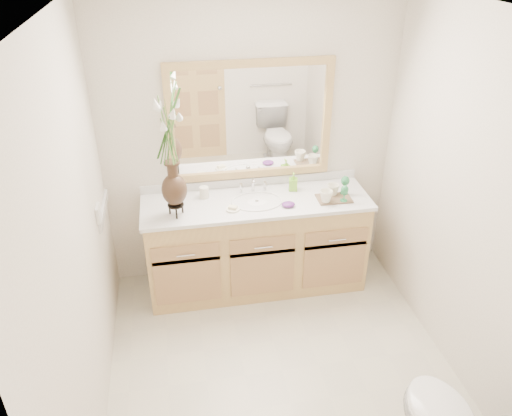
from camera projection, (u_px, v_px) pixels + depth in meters
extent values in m
plane|color=beige|center=(282.00, 370.00, 3.55)|extent=(2.60, 2.60, 0.00)
cube|color=white|center=(295.00, 13.00, 2.36)|extent=(2.40, 2.60, 0.02)
cube|color=white|center=(250.00, 144.00, 4.07)|extent=(2.40, 0.02, 2.40)
cube|color=white|center=(368.00, 410.00, 1.85)|extent=(2.40, 0.02, 2.40)
cube|color=white|center=(77.00, 248.00, 2.77)|extent=(0.02, 2.60, 2.40)
cube|color=white|center=(472.00, 209.00, 3.14)|extent=(0.02, 2.60, 2.40)
cube|color=#DDB96B|center=(256.00, 245.00, 4.22)|extent=(1.80, 0.55, 0.80)
cube|color=silver|center=(256.00, 202.00, 4.01)|extent=(1.84, 0.57, 0.03)
ellipsoid|color=white|center=(257.00, 208.00, 4.02)|extent=(0.38, 0.30, 0.12)
cylinder|color=silver|center=(253.00, 186.00, 4.12)|extent=(0.02, 0.02, 0.11)
cylinder|color=silver|center=(241.00, 188.00, 4.11)|extent=(0.02, 0.02, 0.08)
cylinder|color=silver|center=(265.00, 186.00, 4.14)|extent=(0.02, 0.02, 0.08)
cube|color=white|center=(250.00, 121.00, 3.95)|extent=(1.20, 0.01, 0.85)
cube|color=#DDB96B|center=(250.00, 63.00, 3.72)|extent=(1.32, 0.04, 0.06)
cube|color=#DDB96B|center=(251.00, 173.00, 4.17)|extent=(1.32, 0.04, 0.06)
cube|color=#DDB96B|center=(170.00, 126.00, 3.85)|extent=(0.06, 0.04, 0.85)
cube|color=#DDB96B|center=(327.00, 117.00, 4.04)|extent=(0.06, 0.04, 0.85)
cube|color=white|center=(98.00, 213.00, 3.54)|extent=(0.02, 0.12, 0.12)
cylinder|color=black|center=(176.00, 205.00, 3.76)|extent=(0.12, 0.12, 0.01)
ellipsoid|color=black|center=(174.00, 190.00, 3.70)|extent=(0.19, 0.19, 0.25)
cylinder|color=black|center=(173.00, 170.00, 3.62)|extent=(0.08, 0.08, 0.11)
cylinder|color=#4C7A33|center=(169.00, 133.00, 3.48)|extent=(0.07, 0.07, 0.45)
cylinder|color=#EEE8CE|center=(204.00, 192.00, 4.03)|extent=(0.07, 0.07, 0.09)
cylinder|color=#EEE8CE|center=(233.00, 209.00, 3.87)|extent=(0.11, 0.11, 0.01)
cube|color=beige|center=(233.00, 207.00, 3.86)|extent=(0.08, 0.07, 0.02)
imported|color=#77C32E|center=(293.00, 182.00, 4.13)|extent=(0.08, 0.08, 0.14)
ellipsoid|color=#5B2571|center=(288.00, 204.00, 3.91)|extent=(0.12, 0.10, 0.04)
cube|color=brown|center=(334.00, 198.00, 4.02)|extent=(0.28, 0.19, 0.01)
imported|color=#EEE8CE|center=(326.00, 196.00, 3.94)|extent=(0.12, 0.12, 0.10)
imported|color=#EEE8CE|center=(333.00, 189.00, 4.04)|extent=(0.11, 0.11, 0.10)
cylinder|color=#297C46|center=(344.00, 200.00, 3.98)|extent=(0.06, 0.06, 0.01)
cylinder|color=#297C46|center=(344.00, 196.00, 3.95)|extent=(0.01, 0.01, 0.09)
ellipsoid|color=#297C46|center=(345.00, 190.00, 3.93)|extent=(0.06, 0.06, 0.07)
cylinder|color=#297C46|center=(344.00, 193.00, 4.09)|extent=(0.06, 0.06, 0.01)
cylinder|color=#297C46|center=(345.00, 188.00, 4.06)|extent=(0.01, 0.01, 0.10)
ellipsoid|color=#297C46|center=(345.00, 181.00, 4.03)|extent=(0.07, 0.07, 0.08)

